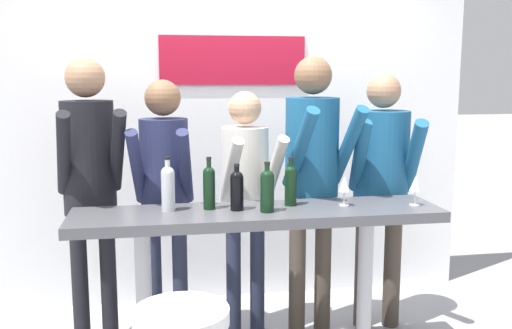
% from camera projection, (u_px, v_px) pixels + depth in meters
% --- Properties ---
extents(back_wall, '(3.71, 0.12, 2.71)m').
position_uv_depth(back_wall, '(231.00, 124.00, 4.37)').
color(back_wall, white).
rests_on(back_wall, ground_plane).
extents(tasting_table, '(2.11, 0.48, 0.97)m').
position_uv_depth(tasting_table, '(258.00, 241.00, 3.27)').
color(tasting_table, '#4C4C51').
rests_on(tasting_table, ground_plane).
extents(person_far_left, '(0.45, 0.59, 1.84)m').
position_uv_depth(person_far_left, '(89.00, 169.00, 3.50)').
color(person_far_left, black).
rests_on(person_far_left, ground_plane).
extents(person_left, '(0.40, 0.54, 1.71)m').
position_uv_depth(person_left, '(165.00, 181.00, 3.56)').
color(person_left, '#23283D').
rests_on(person_left, ground_plane).
extents(person_center_left, '(0.42, 0.54, 1.63)m').
position_uv_depth(person_center_left, '(246.00, 185.00, 3.71)').
color(person_center_left, '#23283D').
rests_on(person_center_left, ground_plane).
extents(person_center, '(0.48, 0.61, 1.85)m').
position_uv_depth(person_center, '(312.00, 164.00, 3.68)').
color(person_center, '#473D33').
rests_on(person_center, ground_plane).
extents(person_center_right, '(0.50, 0.60, 1.74)m').
position_uv_depth(person_center_right, '(381.00, 173.00, 3.83)').
color(person_center_right, '#473D33').
rests_on(person_center_right, ground_plane).
extents(wine_bottle_0, '(0.08, 0.08, 0.27)m').
position_uv_depth(wine_bottle_0, '(237.00, 188.00, 3.22)').
color(wine_bottle_0, black).
rests_on(wine_bottle_0, tasting_table).
extents(wine_bottle_1, '(0.08, 0.08, 0.28)m').
position_uv_depth(wine_bottle_1, '(267.00, 189.00, 3.17)').
color(wine_bottle_1, black).
rests_on(wine_bottle_1, tasting_table).
extents(wine_bottle_2, '(0.07, 0.07, 0.30)m').
position_uv_depth(wine_bottle_2, '(209.00, 185.00, 3.24)').
color(wine_bottle_2, black).
rests_on(wine_bottle_2, tasting_table).
extents(wine_bottle_3, '(0.07, 0.07, 0.29)m').
position_uv_depth(wine_bottle_3, '(291.00, 183.00, 3.34)').
color(wine_bottle_3, black).
rests_on(wine_bottle_3, tasting_table).
extents(wine_bottle_4, '(0.08, 0.08, 0.31)m').
position_uv_depth(wine_bottle_4, '(168.00, 186.00, 3.20)').
color(wine_bottle_4, '#B7BCC1').
rests_on(wine_bottle_4, tasting_table).
extents(wine_glass_0, '(0.07, 0.07, 0.18)m').
position_uv_depth(wine_glass_0, '(345.00, 185.00, 3.33)').
color(wine_glass_0, silver).
rests_on(wine_glass_0, tasting_table).
extents(wine_glass_1, '(0.07, 0.07, 0.18)m').
position_uv_depth(wine_glass_1, '(415.00, 185.00, 3.33)').
color(wine_glass_1, silver).
rests_on(wine_glass_1, tasting_table).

